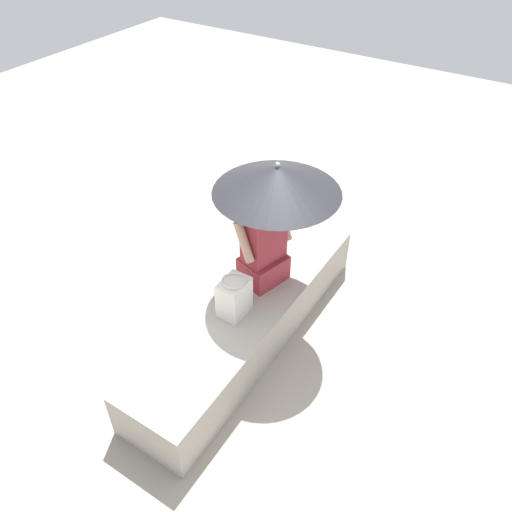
{
  "coord_description": "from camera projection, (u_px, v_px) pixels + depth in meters",
  "views": [
    {
      "loc": [
        2.33,
        1.55,
        3.18
      ],
      "look_at": [
        -0.15,
        -0.02,
        0.75
      ],
      "focal_mm": 35.49,
      "sensor_mm": 36.0,
      "label": 1
    }
  ],
  "objects": [
    {
      "name": "ground_plane",
      "position": [
        249.0,
        336.0,
        4.18
      ],
      "size": [
        14.0,
        14.0,
        0.0
      ],
      "primitive_type": "plane",
      "color": "#9E9384"
    },
    {
      "name": "parasol",
      "position": [
        277.0,
        179.0,
        3.55
      ],
      "size": [
        0.94,
        0.94,
        1.07
      ],
      "color": "#B7B7BC",
      "rests_on": "stone_bench"
    },
    {
      "name": "person_seated",
      "position": [
        264.0,
        241.0,
        3.89
      ],
      "size": [
        0.51,
        0.36,
        0.9
      ],
      "color": "#992D38",
      "rests_on": "stone_bench"
    },
    {
      "name": "handbag_black",
      "position": [
        234.0,
        297.0,
        3.75
      ],
      "size": [
        0.24,
        0.18,
        0.32
      ],
      "color": "silver",
      "rests_on": "stone_bench"
    },
    {
      "name": "stone_bench",
      "position": [
        249.0,
        320.0,
        4.06
      ],
      "size": [
        2.48,
        0.61,
        0.4
      ],
      "primitive_type": "cube",
      "color": "#A8A093",
      "rests_on": "ground"
    }
  ]
}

